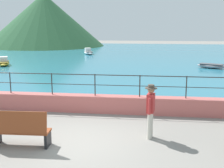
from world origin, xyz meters
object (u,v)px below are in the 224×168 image
Objects in this scene: person_walking at (151,109)px; boat_1 at (88,52)px; boat_2 at (211,66)px; boat_0 at (4,62)px; bench_main at (20,129)px.

person_walking is 26.96m from boat_1.
boat_1 is 16.17m from boat_2.
boat_0 is 12.05m from boat_1.
person_walking is 0.71× the size of boat_1.
boat_0 is 17.92m from boat_2.
bench_main is 0.70× the size of boat_1.
boat_2 is (17.91, 0.55, -0.07)m from boat_0.
boat_1 is at bearing 63.47° from boat_0.
person_walking reaches higher than bench_main.
person_walking is 0.71× the size of boat_0.
boat_2 is at bearing 71.91° from person_walking.
person_walking is at bearing -74.05° from boat_1.
person_walking is at bearing -49.80° from boat_0.
boat_1 is at bearing 97.55° from bench_main.
boat_2 is (5.13, 15.69, -0.72)m from person_walking.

